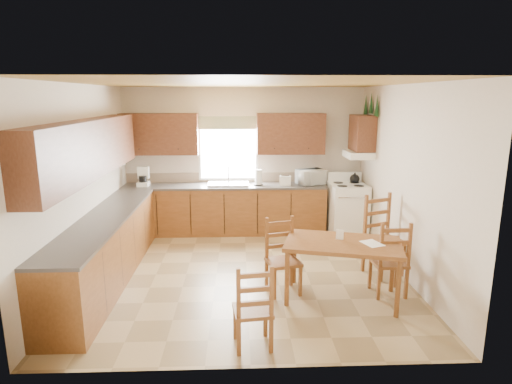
{
  "coord_description": "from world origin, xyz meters",
  "views": [
    {
      "loc": [
        -0.09,
        -5.85,
        2.53
      ],
      "look_at": [
        0.15,
        0.3,
        1.15
      ],
      "focal_mm": 30.0,
      "sensor_mm": 36.0,
      "label": 1
    }
  ],
  "objects_px": {
    "chair_near_left": "(253,305)",
    "chair_near_right": "(389,257)",
    "stove": "(347,211)",
    "chair_far_right": "(385,236)",
    "chair_far_left": "(283,257)",
    "microwave": "(311,177)",
    "dining_table": "(342,270)"
  },
  "relations": [
    {
      "from": "chair_far_left",
      "to": "chair_near_right",
      "type": "bearing_deg",
      "value": -17.57
    },
    {
      "from": "stove",
      "to": "chair_far_left",
      "type": "relative_size",
      "value": 0.98
    },
    {
      "from": "stove",
      "to": "chair_near_left",
      "type": "height_order",
      "value": "stove"
    },
    {
      "from": "chair_far_left",
      "to": "stove",
      "type": "bearing_deg",
      "value": 44.57
    },
    {
      "from": "chair_far_left",
      "to": "chair_far_right",
      "type": "bearing_deg",
      "value": 5.76
    },
    {
      "from": "stove",
      "to": "chair_near_right",
      "type": "xyz_separation_m",
      "value": [
        -0.05,
        -2.38,
        0.02
      ]
    },
    {
      "from": "dining_table",
      "to": "chair_near_left",
      "type": "xyz_separation_m",
      "value": [
        -1.16,
        -1.02,
        0.08
      ]
    },
    {
      "from": "chair_far_left",
      "to": "chair_far_right",
      "type": "xyz_separation_m",
      "value": [
        1.52,
        0.54,
        0.08
      ]
    },
    {
      "from": "chair_near_left",
      "to": "chair_far_right",
      "type": "bearing_deg",
      "value": -145.14
    },
    {
      "from": "stove",
      "to": "chair_far_left",
      "type": "xyz_separation_m",
      "value": [
        -1.41,
        -2.29,
        0.01
      ]
    },
    {
      "from": "microwave",
      "to": "chair_near_left",
      "type": "xyz_separation_m",
      "value": [
        -1.21,
        -3.81,
        -0.6
      ]
    },
    {
      "from": "stove",
      "to": "chair_near_left",
      "type": "bearing_deg",
      "value": -119.77
    },
    {
      "from": "chair_far_left",
      "to": "chair_far_right",
      "type": "distance_m",
      "value": 1.62
    },
    {
      "from": "microwave",
      "to": "dining_table",
      "type": "relative_size",
      "value": 0.33
    },
    {
      "from": "chair_near_left",
      "to": "chair_far_right",
      "type": "distance_m",
      "value": 2.64
    },
    {
      "from": "chair_near_left",
      "to": "chair_near_right",
      "type": "relative_size",
      "value": 0.92
    },
    {
      "from": "chair_near_left",
      "to": "chair_far_left",
      "type": "bearing_deg",
      "value": -116.89
    },
    {
      "from": "microwave",
      "to": "chair_near_right",
      "type": "distance_m",
      "value": 2.8
    },
    {
      "from": "chair_near_left",
      "to": "microwave",
      "type": "bearing_deg",
      "value": -114.81
    },
    {
      "from": "dining_table",
      "to": "chair_near_right",
      "type": "bearing_deg",
      "value": 24.8
    },
    {
      "from": "stove",
      "to": "chair_far_left",
      "type": "bearing_deg",
      "value": -123.64
    },
    {
      "from": "chair_near_left",
      "to": "chair_far_left",
      "type": "height_order",
      "value": "chair_far_left"
    },
    {
      "from": "chair_near_left",
      "to": "chair_far_right",
      "type": "xyz_separation_m",
      "value": [
        1.96,
        1.77,
        0.11
      ]
    },
    {
      "from": "dining_table",
      "to": "chair_near_left",
      "type": "height_order",
      "value": "chair_near_left"
    },
    {
      "from": "stove",
      "to": "dining_table",
      "type": "xyz_separation_m",
      "value": [
        -0.69,
        -2.49,
        -0.1
      ]
    },
    {
      "from": "chair_near_right",
      "to": "chair_far_right",
      "type": "relative_size",
      "value": 0.87
    },
    {
      "from": "chair_near_right",
      "to": "chair_far_right",
      "type": "xyz_separation_m",
      "value": [
        0.16,
        0.63,
        0.07
      ]
    },
    {
      "from": "stove",
      "to": "microwave",
      "type": "bearing_deg",
      "value": 152.95
    },
    {
      "from": "stove",
      "to": "chair_far_right",
      "type": "relative_size",
      "value": 0.83
    },
    {
      "from": "stove",
      "to": "chair_far_right",
      "type": "distance_m",
      "value": 1.76
    },
    {
      "from": "microwave",
      "to": "chair_far_left",
      "type": "height_order",
      "value": "microwave"
    },
    {
      "from": "microwave",
      "to": "chair_near_left",
      "type": "relative_size",
      "value": 0.5
    }
  ]
}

